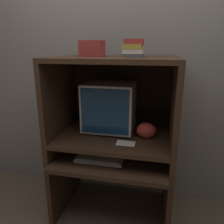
{
  "coord_description": "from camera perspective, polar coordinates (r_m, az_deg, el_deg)",
  "views": [
    {
      "loc": [
        0.36,
        -1.39,
        1.51
      ],
      "look_at": [
        -0.02,
        0.34,
        0.98
      ],
      "focal_mm": 35.0,
      "sensor_mm": 36.0,
      "label": 1
    }
  ],
  "objects": [
    {
      "name": "paper_card",
      "position": [
        1.74,
        3.6,
        -8.16
      ],
      "size": [
        0.15,
        0.1,
        0.0
      ],
      "color": "white",
      "rests_on": "desk_monitor_shelf"
    },
    {
      "name": "desk_monitor_shelf",
      "position": [
        1.92,
        0.56,
        -6.97
      ],
      "size": [
        1.01,
        0.67,
        0.16
      ],
      "color": "#382316",
      "rests_on": "desk_base"
    },
    {
      "name": "mouse",
      "position": [
        1.78,
        4.48,
        -13.28
      ],
      "size": [
        0.06,
        0.04,
        0.03
      ],
      "color": "black",
      "rests_on": "desk_base"
    },
    {
      "name": "hutch_upper",
      "position": [
        1.82,
        0.84,
        7.26
      ],
      "size": [
        1.01,
        0.67,
        0.66
      ],
      "color": "#382316",
      "rests_on": "desk_monitor_shelf"
    },
    {
      "name": "keyboard",
      "position": [
        1.83,
        -3.4,
        -12.34
      ],
      "size": [
        0.39,
        0.13,
        0.03
      ],
      "color": "beige",
      "rests_on": "desk_base"
    },
    {
      "name": "snack_bag",
      "position": [
        1.85,
        8.94,
        -4.76
      ],
      "size": [
        0.16,
        0.12,
        0.13
      ],
      "color": "#BC382D",
      "rests_on": "desk_monitor_shelf"
    },
    {
      "name": "desk_base",
      "position": [
        2.04,
        0.18,
        -16.72
      ],
      "size": [
        1.01,
        0.74,
        0.61
      ],
      "color": "#382316",
      "rests_on": "ground_plane"
    },
    {
      "name": "book_stack",
      "position": [
        1.67,
        5.59,
        16.14
      ],
      "size": [
        0.15,
        0.12,
        0.13
      ],
      "color": "#4C4C51",
      "rests_on": "hutch_upper"
    },
    {
      "name": "wall_back",
      "position": [
        2.16,
        2.81,
        10.98
      ],
      "size": [
        6.0,
        0.06,
        2.6
      ],
      "color": "gray",
      "rests_on": "ground_plane"
    },
    {
      "name": "storage_box",
      "position": [
        1.78,
        -5.19,
        16.14
      ],
      "size": [
        0.18,
        0.15,
        0.12
      ],
      "color": "maroon",
      "rests_on": "hutch_upper"
    },
    {
      "name": "crt_monitor",
      "position": [
        1.94,
        -0.64,
        1.44
      ],
      "size": [
        0.44,
        0.37,
        0.43
      ],
      "color": "beige",
      "rests_on": "desk_monitor_shelf"
    }
  ]
}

